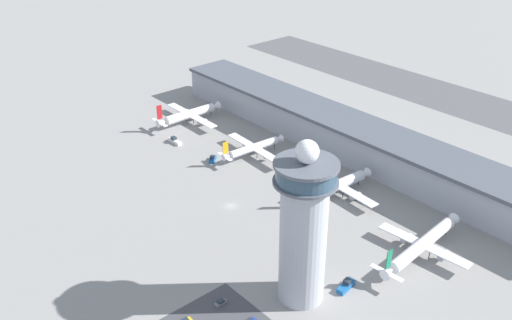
{
  "coord_description": "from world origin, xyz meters",
  "views": [
    {
      "loc": [
        150.1,
        -117.61,
        120.55
      ],
      "look_at": [
        -3.33,
        15.97,
        13.69
      ],
      "focal_mm": 40.0,
      "sensor_mm": 36.0,
      "label": 1
    }
  ],
  "objects": [
    {
      "name": "ground_plane",
      "position": [
        0.0,
        0.0,
        0.0
      ],
      "size": [
        1000.0,
        1000.0,
        0.0
      ],
      "primitive_type": "plane",
      "color": "gray"
    },
    {
      "name": "terminal_building",
      "position": [
        0.0,
        70.0,
        8.35
      ],
      "size": [
        217.61,
        25.0,
        16.5
      ],
      "color": "#A3A8B2",
      "rests_on": "ground"
    },
    {
      "name": "runway_strip",
      "position": [
        0.0,
        167.58,
        0.0
      ],
      "size": [
        326.41,
        44.0,
        0.01
      ],
      "primitive_type": "cube",
      "color": "#515154",
      "rests_on": "ground"
    },
    {
      "name": "control_tower",
      "position": [
        55.04,
        -16.42,
        25.85
      ],
      "size": [
        18.74,
        18.74,
        53.95
      ],
      "color": "#ADB2BC",
      "rests_on": "ground"
    },
    {
      "name": "airplane_gate_alpha",
      "position": [
        -77.51,
        35.14,
        4.4
      ],
      "size": [
        39.8,
        38.03,
        14.05
      ],
      "color": "white",
      "rests_on": "ground"
    },
    {
      "name": "airplane_gate_bravo",
      "position": [
        -26.5,
        34.85,
        4.37
      ],
      "size": [
        38.27,
        33.78,
        11.76
      ],
      "color": "white",
      "rests_on": "ground"
    },
    {
      "name": "airplane_gate_charlie",
      "position": [
        21.57,
        38.43,
        4.25
      ],
      "size": [
        38.67,
        35.68,
        13.43
      ],
      "color": "silver",
      "rests_on": "ground"
    },
    {
      "name": "airplane_gate_delta",
      "position": [
        67.83,
        29.29,
        4.66
      ],
      "size": [
        34.18,
        45.89,
        13.63
      ],
      "color": "white",
      "rests_on": "ground"
    },
    {
      "name": "service_truck_catering",
      "position": [
        -35.16,
        17.63,
        1.03
      ],
      "size": [
        5.38,
        5.84,
        2.96
      ],
      "color": "black",
      "rests_on": "ground"
    },
    {
      "name": "service_truck_fuel",
      "position": [
        -62.19,
        15.2,
        1.02
      ],
      "size": [
        8.39,
        2.43,
        2.95
      ],
      "color": "black",
      "rests_on": "ground"
    },
    {
      "name": "service_truck_baggage",
      "position": [
        62.23,
        -3.13,
        1.1
      ],
      "size": [
        3.57,
        7.81,
        3.16
      ],
      "color": "black",
      "rests_on": "ground"
    },
    {
      "name": "car_black_suv",
      "position": [
        41.72,
        -37.64,
        0.58
      ],
      "size": [
        1.86,
        4.07,
        1.49
      ],
      "color": "black",
      "rests_on": "ground"
    }
  ]
}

